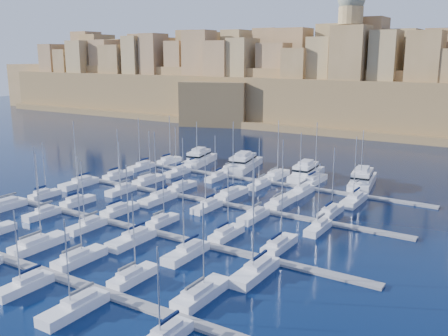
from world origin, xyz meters
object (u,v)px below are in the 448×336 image
Objects in this scene: sailboat_2 at (39,244)px; motor_yacht_c at (306,172)px; motor_yacht_b at (244,163)px; sailboat_4 at (133,276)px; motor_yacht_d at (362,179)px; motor_yacht_a at (200,158)px.

sailboat_2 reaches higher than motor_yacht_c.
motor_yacht_c is (19.69, -1.20, 0.00)m from motor_yacht_b.
sailboat_4 is 71.46m from motor_yacht_d.
sailboat_4 is 70.18m from motor_yacht_c.
sailboat_2 is 70.40m from motor_yacht_b.
motor_yacht_a is (-37.22, 70.00, 0.99)m from sailboat_4.
motor_yacht_d is at bearing 64.03° from sailboat_2.
motor_yacht_b is at bearing 176.52° from motor_yacht_c.
motor_yacht_d is (48.98, 0.47, -0.00)m from motor_yacht_a.
motor_yacht_b is at bearing 107.72° from sailboat_4.
sailboat_2 reaches higher than motor_yacht_a.
sailboat_2 is 0.92× the size of motor_yacht_b.
motor_yacht_c is at bearing -3.48° from motor_yacht_b.
motor_yacht_d is (33.88, 69.56, 0.94)m from sailboat_2.
sailboat_2 is at bearing -105.37° from motor_yacht_c.
sailboat_2 is 71.76m from motor_yacht_c.
motor_yacht_c is at bearing -178.58° from motor_yacht_d.
sailboat_4 reaches higher than motor_yacht_c.
sailboat_2 is at bearing 177.63° from sailboat_4.
motor_yacht_c is (34.12, 0.10, -0.00)m from motor_yacht_a.
sailboat_2 is 1.02× the size of motor_yacht_d.
motor_yacht_a is at bearing 102.33° from sailboat_2.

